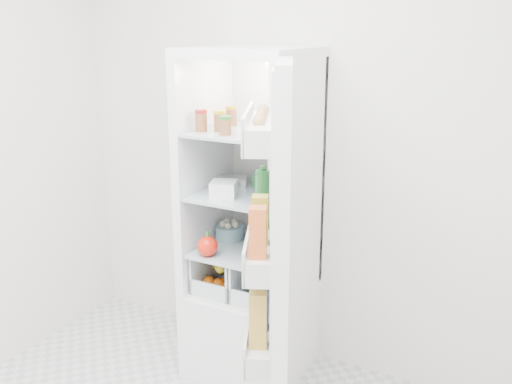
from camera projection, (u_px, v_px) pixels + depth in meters
The scene contains 20 objects.
room_walls at pixel (119, 129), 1.76m from camera, with size 3.02×3.02×2.61m.
refrigerator at pixel (255, 258), 3.16m from camera, with size 0.60×0.60×1.80m.
shelf_low at pixel (249, 249), 3.09m from camera, with size 0.49×0.53×0.01m, color #A8BCC5.
shelf_mid at pixel (249, 194), 3.00m from camera, with size 0.49×0.53×0.01m, color #A8BCC5.
shelf_top at pixel (249, 132), 2.91m from camera, with size 0.49×0.53×0.01m, color #A8BCC5.
crisper_left at pixel (230, 267), 3.18m from camera, with size 0.23×0.46×0.22m, color silver, non-canonical shape.
crisper_right at pixel (269, 275), 3.07m from camera, with size 0.23×0.46×0.22m, color silver, non-canonical shape.
condiment_jars at pixel (242, 124), 2.85m from camera, with size 0.46×0.34×0.08m.
squeeze_bottle at pixel (282, 112), 2.85m from camera, with size 0.06×0.06×0.20m, color white.
tub_white at pixel (224, 189), 2.91m from camera, with size 0.13×0.13×0.08m, color white.
tin_red at pixel (266, 201), 2.75m from camera, with size 0.09×0.09×0.06m, color red.
foil_tray at pixel (231, 181), 3.13m from camera, with size 0.18×0.13×0.04m, color silver.
tub_green at pixel (267, 180), 3.09m from camera, with size 0.09×0.13×0.08m, color #439456.
red_cabbage at pixel (270, 243), 2.95m from camera, with size 0.15×0.15×0.15m, color #622263.
bell_pepper at pixel (207, 246), 2.96m from camera, with size 0.11×0.11×0.11m, color red.
mushroom_bowl at pixel (230, 232), 3.21m from camera, with size 0.16×0.16×0.07m, color #7BA8B8.
salad_bag at pixel (263, 255), 2.82m from camera, with size 0.12×0.12×0.12m, color #9EB588.
citrus_pile at pixel (228, 273), 3.17m from camera, with size 0.20×0.31×0.16m.
veg_pile at pixel (270, 284), 3.08m from camera, with size 0.16×0.30×0.10m.
fridge_door at pixel (275, 231), 2.33m from camera, with size 0.38×0.57×1.30m.
Camera 1 is at (1.19, -1.33, 1.89)m, focal length 40.00 mm.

